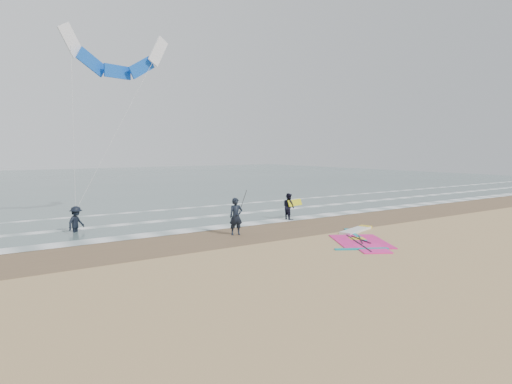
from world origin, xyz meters
TOP-DOWN VIEW (x-y plane):
  - ground at (0.00, 0.00)m, footprint 120.00×120.00m
  - sea_water at (0.00, 48.00)m, footprint 120.00×80.00m
  - wet_sand_band at (0.00, 6.00)m, footprint 120.00×5.00m
  - foam_waterline at (0.00, 10.44)m, footprint 120.00×9.15m
  - windsurf_rig at (2.05, 1.62)m, footprint 5.50×5.21m
  - person_standing at (-2.34, 5.85)m, footprint 0.77×0.59m
  - person_walking at (2.87, 8.16)m, footprint 0.64×0.81m
  - person_wading at (-8.79, 11.07)m, footprint 1.27×1.19m
  - held_pole at (-2.04, 5.85)m, footprint 0.17×0.86m
  - carried_kiteboard at (3.27, 8.06)m, footprint 1.30×0.51m
  - surf_kite at (-5.66, 13.43)m, footprint 6.53×2.71m

SIDE VIEW (x-z plane):
  - ground at x=0.00m, z-range 0.00..0.00m
  - wet_sand_band at x=0.00m, z-range 0.00..0.01m
  - sea_water at x=0.00m, z-range 0.00..0.02m
  - foam_waterline at x=0.00m, z-range 0.02..0.04m
  - windsurf_rig at x=2.05m, z-range -0.03..0.10m
  - person_walking at x=2.87m, z-range 0.00..1.63m
  - person_wading at x=-8.79m, z-range 0.00..1.72m
  - person_standing at x=-2.34m, z-range 0.00..1.87m
  - carried_kiteboard at x=3.27m, z-range 0.84..1.23m
  - held_pole at x=-2.04m, z-range 0.46..2.28m
  - surf_kite at x=-5.66m, z-range 4.45..14.47m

